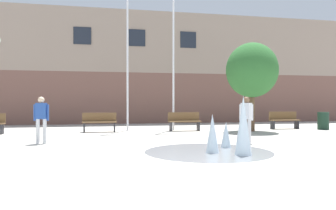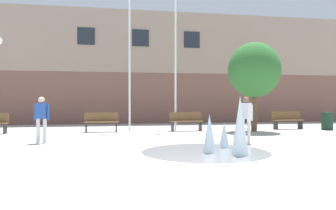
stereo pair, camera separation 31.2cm
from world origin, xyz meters
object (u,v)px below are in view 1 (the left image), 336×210
at_px(park_bench_far_right, 284,120).
at_px(street_tree_near_building, 252,70).
at_px(adult_watching, 41,116).
at_px(trash_can, 323,121).
at_px(park_bench_left_of_flagpoles, 99,122).
at_px(adult_near_bench, 246,116).
at_px(flagpole_left, 128,41).
at_px(park_bench_under_left_flagpole, 184,121).
at_px(flagpole_right, 174,40).

distance_m(park_bench_far_right, street_tree_near_building, 3.57).
xyz_separation_m(adult_watching, trash_can, (13.26, 3.30, -0.48)).
relative_size(park_bench_left_of_flagpoles, adult_near_bench, 1.01).
distance_m(flagpole_left, street_tree_near_building, 6.26).
bearing_deg(adult_watching, flagpole_left, -116.78).
bearing_deg(street_tree_near_building, adult_near_bench, -117.91).
bearing_deg(street_tree_near_building, park_bench_left_of_flagpoles, 171.74).
height_order(park_bench_left_of_flagpoles, trash_can, park_bench_left_of_flagpoles).
xyz_separation_m(park_bench_under_left_flagpole, adult_near_bench, (0.84, -5.29, 0.45)).
bearing_deg(adult_watching, street_tree_near_building, -152.80).
bearing_deg(park_bench_far_right, adult_near_bench, -130.71).
relative_size(park_bench_far_right, adult_watching, 1.01).
distance_m(park_bench_far_right, adult_near_bench, 7.18).
bearing_deg(street_tree_near_building, flagpole_right, 156.32).
height_order(park_bench_left_of_flagpoles, street_tree_near_building, street_tree_near_building).
relative_size(park_bench_far_right, flagpole_right, 0.18).
relative_size(park_bench_under_left_flagpole, flagpole_right, 0.18).
relative_size(adult_watching, flagpole_right, 0.18).
distance_m(adult_watching, flagpole_right, 8.15).
xyz_separation_m(park_bench_under_left_flagpole, flagpole_right, (-0.38, 0.65, 4.11)).
relative_size(flagpole_left, street_tree_near_building, 1.96).
bearing_deg(park_bench_left_of_flagpoles, adult_watching, -114.69).
relative_size(park_bench_under_left_flagpole, street_tree_near_building, 0.37).
bearing_deg(park_bench_left_of_flagpoles, street_tree_near_building, -8.26).
height_order(park_bench_far_right, adult_watching, adult_watching).
relative_size(adult_near_bench, street_tree_near_building, 0.37).
relative_size(adult_watching, trash_can, 1.77).
xyz_separation_m(adult_watching, street_tree_near_building, (9.17, 3.08, 2.03)).
xyz_separation_m(park_bench_left_of_flagpoles, flagpole_right, (3.73, 0.50, 4.11)).
bearing_deg(flagpole_right, adult_near_bench, -78.47).
xyz_separation_m(trash_can, street_tree_near_building, (-4.09, -0.22, 2.51)).
height_order(park_bench_far_right, trash_can, park_bench_far_right).
bearing_deg(flagpole_right, adult_watching, -140.58).
height_order(park_bench_left_of_flagpoles, flagpole_right, flagpole_right).
xyz_separation_m(park_bench_left_of_flagpoles, adult_near_bench, (4.94, -5.45, 0.45)).
height_order(park_bench_far_right, flagpole_right, flagpole_right).
relative_size(park_bench_left_of_flagpoles, flagpole_left, 0.19).
xyz_separation_m(park_bench_under_left_flagpole, trash_can, (7.25, -0.68, -0.03)).
distance_m(park_bench_under_left_flagpole, flagpole_right, 4.18).
distance_m(flagpole_right, trash_can, 8.78).
height_order(trash_can, street_tree_near_building, street_tree_near_building).
bearing_deg(park_bench_left_of_flagpoles, trash_can, -4.22).
height_order(adult_watching, flagpole_left, flagpole_left).
height_order(adult_watching, trash_can, adult_watching).
bearing_deg(flagpole_left, park_bench_left_of_flagpoles, -160.40).
distance_m(park_bench_far_right, flagpole_left, 9.16).
xyz_separation_m(park_bench_left_of_flagpoles, street_tree_near_building, (7.27, -1.06, 2.48)).
height_order(adult_near_bench, flagpole_left, flagpole_left).
distance_m(park_bench_left_of_flagpoles, flagpole_right, 5.57).
height_order(park_bench_under_left_flagpole, trash_can, park_bench_under_left_flagpole).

